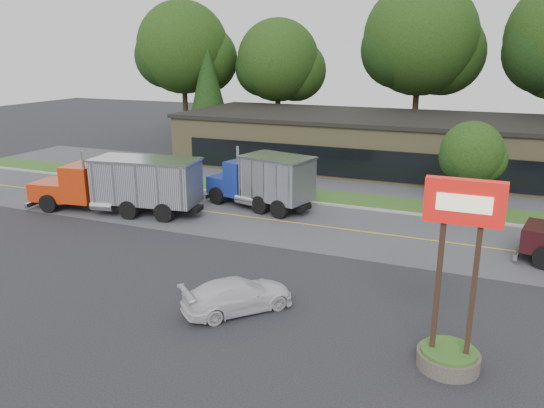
{
  "coord_description": "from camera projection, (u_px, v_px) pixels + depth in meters",
  "views": [
    {
      "loc": [
        11.03,
        -17.82,
        9.39
      ],
      "look_at": [
        0.91,
        6.35,
        1.8
      ],
      "focal_mm": 35.0,
      "sensor_mm": 36.0,
      "label": 1
    }
  ],
  "objects": [
    {
      "name": "curb",
      "position": [
        300.0,
        202.0,
        34.19
      ],
      "size": [
        60.0,
        0.3,
        0.12
      ],
      "primitive_type": "cube",
      "color": "#9E9E99",
      "rests_on": "ground"
    },
    {
      "name": "grass_verge",
      "position": [
        309.0,
        195.0,
        35.79
      ],
      "size": [
        60.0,
        3.4,
        0.03
      ],
      "primitive_type": "cube",
      "color": "#214D1A",
      "rests_on": "ground"
    },
    {
      "name": "ground",
      "position": [
        195.0,
        281.0,
        22.5
      ],
      "size": [
        140.0,
        140.0,
        0.0
      ],
      "primitive_type": "plane",
      "color": "#343439",
      "rests_on": "ground"
    },
    {
      "name": "tree_far_b",
      "position": [
        280.0,
        64.0,
        54.13
      ],
      "size": [
        8.87,
        8.34,
        12.65
      ],
      "color": "#382619",
      "rests_on": "ground"
    },
    {
      "name": "far_parking",
      "position": [
        330.0,
        179.0,
        40.22
      ],
      "size": [
        60.0,
        7.0,
        0.02
      ],
      "primitive_type": "cube",
      "color": "slate",
      "rests_on": "ground"
    },
    {
      "name": "rally_car",
      "position": [
        238.0,
        295.0,
        19.79
      ],
      "size": [
        4.08,
        4.33,
        1.23
      ],
      "primitive_type": "imported",
      "rotation": [
        0.0,
        0.0,
        2.43
      ],
      "color": "silver",
      "rests_on": "ground"
    },
    {
      "name": "tree_verge",
      "position": [
        472.0,
        155.0,
        31.12
      ],
      "size": [
        3.86,
        3.63,
        5.5
      ],
      "color": "#382619",
      "rests_on": "ground"
    },
    {
      "name": "road",
      "position": [
        275.0,
        221.0,
        30.47
      ],
      "size": [
        60.0,
        8.0,
        0.02
      ],
      "primitive_type": "cube",
      "color": "slate",
      "rests_on": "ground"
    },
    {
      "name": "evergreen_left",
      "position": [
        208.0,
        87.0,
        53.37
      ],
      "size": [
        4.71,
        4.71,
        10.72
      ],
      "color": "#382619",
      "rests_on": "ground"
    },
    {
      "name": "dump_truck_red",
      "position": [
        124.0,
        183.0,
        31.46
      ],
      "size": [
        10.86,
        4.05,
        3.36
      ],
      "rotation": [
        0.0,
        0.0,
        3.29
      ],
      "color": "black",
      "rests_on": "ground"
    },
    {
      "name": "strip_mall",
      "position": [
        375.0,
        143.0,
        44.23
      ],
      "size": [
        32.0,
        12.0,
        4.0
      ],
      "primitive_type": "cube",
      "color": "#877A52",
      "rests_on": "ground"
    },
    {
      "name": "tree_far_a",
      "position": [
        185.0,
        52.0,
        55.74
      ],
      "size": [
        10.19,
        9.59,
        14.53
      ],
      "color": "#382619",
      "rests_on": "ground"
    },
    {
      "name": "center_line",
      "position": [
        275.0,
        221.0,
        30.47
      ],
      "size": [
        60.0,
        0.12,
        0.01
      ],
      "primitive_type": "cube",
      "color": "gold",
      "rests_on": "ground"
    },
    {
      "name": "tree_far_c",
      "position": [
        422.0,
        44.0,
        48.41
      ],
      "size": [
        10.97,
        10.33,
        15.65
      ],
      "color": "#382619",
      "rests_on": "ground"
    },
    {
      "name": "dump_truck_blue",
      "position": [
        265.0,
        180.0,
        32.39
      ],
      "size": [
        7.3,
        4.19,
        3.36
      ],
      "rotation": [
        0.0,
        0.0,
        2.89
      ],
      "color": "black",
      "rests_on": "ground"
    },
    {
      "name": "bilo_sign",
      "position": [
        453.0,
        307.0,
        15.82
      ],
      "size": [
        2.2,
        1.9,
        5.95
      ],
      "color": "#6B6054",
      "rests_on": "ground"
    }
  ]
}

